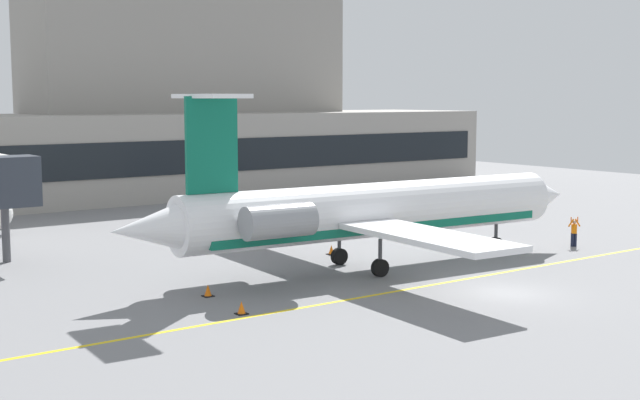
{
  "coord_description": "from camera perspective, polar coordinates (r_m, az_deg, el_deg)",
  "views": [
    {
      "loc": [
        -30.01,
        -26.4,
        8.96
      ],
      "look_at": [
        -0.31,
        13.96,
        3.0
      ],
      "focal_mm": 48.54,
      "sensor_mm": 36.0,
      "label": 1
    }
  ],
  "objects": [
    {
      "name": "safety_cone_alpha",
      "position": [
        55.85,
        0.77,
        -2.19
      ],
      "size": [
        0.47,
        0.47,
        0.55
      ],
      "color": "orange",
      "rests_on": "ground"
    },
    {
      "name": "regional_jet",
      "position": [
        45.01,
        3.19,
        -0.71
      ],
      "size": [
        28.29,
        22.44,
        9.12
      ],
      "color": "white",
      "rests_on": "ground"
    },
    {
      "name": "baggage_tug",
      "position": [
        62.36,
        4.57,
        -0.69
      ],
      "size": [
        3.75,
        3.47,
        1.87
      ],
      "color": "#19389E",
      "rests_on": "ground"
    },
    {
      "name": "pushback_tractor",
      "position": [
        69.71,
        7.42,
        0.08
      ],
      "size": [
        3.74,
        3.08,
        1.94
      ],
      "color": "#1E4CB2",
      "rests_on": "ground"
    },
    {
      "name": "marshaller",
      "position": [
        54.35,
        16.4,
        -2.02
      ],
      "size": [
        0.8,
        0.41,
        1.81
      ],
      "color": "#191E33",
      "rests_on": "ground"
    },
    {
      "name": "ground",
      "position": [
        40.97,
        12.07,
        -6.07
      ],
      "size": [
        120.0,
        120.0,
        0.11
      ],
      "color": "slate"
    },
    {
      "name": "terminal_building",
      "position": [
        82.9,
        -10.34,
        5.41
      ],
      "size": [
        71.59,
        15.3,
        20.09
      ],
      "color": "gray",
      "rests_on": "ground"
    },
    {
      "name": "safety_cone_delta",
      "position": [
        39.63,
        -7.4,
        -5.97
      ],
      "size": [
        0.47,
        0.47,
        0.55
      ],
      "color": "orange",
      "rests_on": "ground"
    },
    {
      "name": "safety_cone_bravo",
      "position": [
        36.32,
        -5.2,
        -7.13
      ],
      "size": [
        0.47,
        0.47,
        0.55
      ],
      "color": "orange",
      "rests_on": "ground"
    },
    {
      "name": "safety_cone_charlie",
      "position": [
        49.61,
        0.76,
        -3.33
      ],
      "size": [
        0.47,
        0.47,
        0.55
      ],
      "color": "orange",
      "rests_on": "ground"
    }
  ]
}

